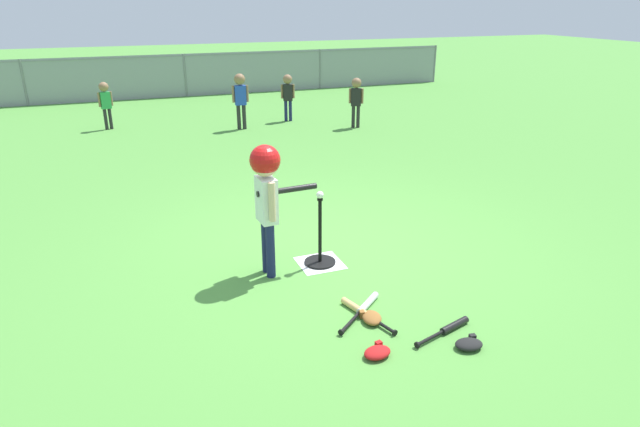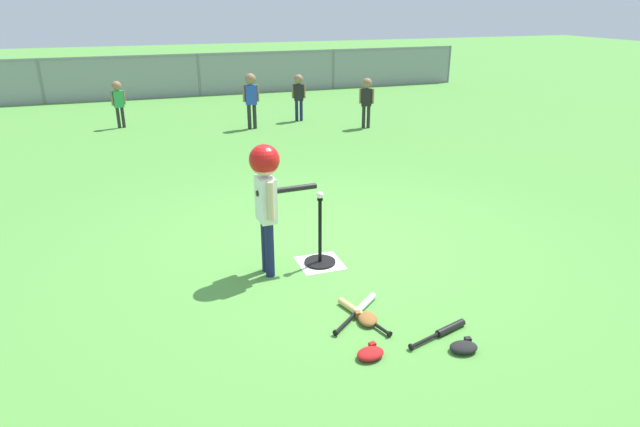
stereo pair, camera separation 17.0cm
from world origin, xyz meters
TOP-DOWN VIEW (x-y plane):
  - ground_plane at (0.00, 0.00)m, footprint 60.00×60.00m
  - home_plate at (-0.27, -0.27)m, footprint 0.44×0.44m
  - batting_tee at (-0.27, -0.27)m, footprint 0.32×0.32m
  - baseball_on_tee at (-0.27, -0.27)m, footprint 0.07×0.07m
  - batter_child at (-0.82, -0.31)m, footprint 0.65×0.37m
  - fielder_near_left at (2.73, 5.41)m, footprint 0.28×0.20m
  - fielder_near_right at (0.46, 6.13)m, footprint 0.34×0.23m
  - fielder_deep_center at (1.62, 6.57)m, footprint 0.29×0.20m
  - fielder_deep_left at (-2.13, 7.12)m, footprint 0.28×0.19m
  - spare_bat_silver at (-0.24, -1.26)m, footprint 0.57×0.49m
  - spare_bat_wood at (-0.30, -1.31)m, footprint 0.24×0.65m
  - spare_bat_black at (0.27, -1.81)m, footprint 0.60×0.23m
  - glove_by_plate at (-0.43, -1.90)m, footprint 0.24×0.20m
  - glove_near_bats at (-0.26, -1.44)m, footprint 0.21×0.25m
  - glove_tossed_aside at (0.28, -2.06)m, footprint 0.24×0.19m
  - outfield_fence at (0.00, 10.76)m, footprint 16.06×0.06m

SIDE VIEW (x-z plane):
  - ground_plane at x=0.00m, z-range 0.00..0.00m
  - home_plate at x=-0.27m, z-range 0.00..0.01m
  - spare_bat_wood at x=-0.30m, z-range 0.00..0.06m
  - spare_bat_black at x=0.27m, z-range 0.00..0.06m
  - spare_bat_silver at x=-0.24m, z-range 0.00..0.06m
  - glove_by_plate at x=-0.43m, z-range 0.00..0.07m
  - glove_near_bats at x=-0.26m, z-range 0.00..0.07m
  - glove_tossed_aside at x=0.28m, z-range 0.00..0.07m
  - batting_tee at x=-0.27m, z-range -0.24..0.47m
  - outfield_fence at x=0.00m, z-range 0.04..1.19m
  - fielder_deep_left at x=-2.13m, z-range 0.14..1.11m
  - fielder_deep_center at x=1.62m, z-range 0.15..1.16m
  - fielder_near_left at x=2.73m, z-range 0.15..1.18m
  - fielder_near_right at x=0.46m, z-range 0.16..1.30m
  - baseball_on_tee at x=-0.27m, z-range 0.71..0.78m
  - batter_child at x=-0.82m, z-range 0.28..1.59m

